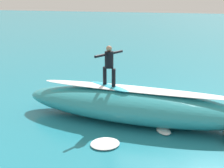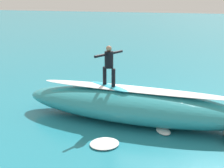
{
  "view_description": "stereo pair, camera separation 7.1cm",
  "coord_description": "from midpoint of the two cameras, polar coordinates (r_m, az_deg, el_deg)",
  "views": [
    {
      "loc": [
        -1.69,
        13.45,
        5.15
      ],
      "look_at": [
        1.34,
        0.5,
        1.13
      ],
      "focal_mm": 50.54,
      "sensor_mm": 36.0,
      "label": 1
    },
    {
      "loc": [
        -1.76,
        13.44,
        5.15
      ],
      "look_at": [
        1.34,
        0.5,
        1.13
      ],
      "focal_mm": 50.54,
      "sensor_mm": 36.0,
      "label": 2
    }
  ],
  "objects": [
    {
      "name": "surfer_paddling",
      "position": [
        15.14,
        0.22,
        -2.22
      ],
      "size": [
        1.18,
        1.52,
        0.31
      ],
      "rotation": [
        0.0,
        0.0,
        -2.19
      ],
      "color": "black",
      "rests_on": "surfboard_paddling"
    },
    {
      "name": "ground_plane",
      "position": [
        14.5,
        5.77,
        -4.07
      ],
      "size": [
        120.0,
        120.0,
        0.0
      ],
      "primitive_type": "plane",
      "color": "teal"
    },
    {
      "name": "foam_patch_near",
      "position": [
        12.0,
        9.43,
        -8.37
      ],
      "size": [
        0.79,
        0.86,
        0.17
      ],
      "primitive_type": "ellipsoid",
      "rotation": [
        0.0,
        0.0,
        2.16
      ],
      "color": "white",
      "rests_on": "ground_plane"
    },
    {
      "name": "wave_foam_lip",
      "position": [
        12.49,
        4.34,
        -0.95
      ],
      "size": [
        8.02,
        1.59,
        0.08
      ],
      "primitive_type": "ellipsoid",
      "rotation": [
        0.0,
        0.0,
        -0.09
      ],
      "color": "white",
      "rests_on": "wave_crest"
    },
    {
      "name": "foam_patch_far",
      "position": [
        11.03,
        -1.18,
        -10.72
      ],
      "size": [
        1.38,
        1.37,
        0.1
      ],
      "primitive_type": "ellipsoid",
      "rotation": [
        0.0,
        0.0,
        0.65
      ],
      "color": "white",
      "rests_on": "ground_plane"
    },
    {
      "name": "surfer_riding",
      "position": [
        12.53,
        -0.4,
        3.9
      ],
      "size": [
        0.85,
        1.39,
        1.62
      ],
      "rotation": [
        0.0,
        0.0,
        -0.52
      ],
      "color": "black",
      "rests_on": "surfboard_riding"
    },
    {
      "name": "surfboard_paddling",
      "position": [
        15.28,
        0.59,
        -2.73
      ],
      "size": [
        1.65,
        1.98,
        0.08
      ],
      "primitive_type": "ellipsoid",
      "rotation": [
        0.0,
        0.0,
        -2.19
      ],
      "color": "yellow",
      "rests_on": "ground_plane"
    },
    {
      "name": "wave_crest",
      "position": [
        12.72,
        4.27,
        -3.93
      ],
      "size": [
        9.57,
        3.29,
        1.31
      ],
      "primitive_type": "ellipsoid",
      "rotation": [
        0.0,
        0.0,
        -0.09
      ],
      "color": "teal",
      "rests_on": "ground_plane"
    },
    {
      "name": "surfboard_riding",
      "position": [
        12.79,
        -0.39,
        -0.44
      ],
      "size": [
        2.06,
        1.47,
        0.09
      ],
      "primitive_type": "ellipsoid",
      "rotation": [
        0.0,
        0.0,
        -0.52
      ],
      "color": "#33B2D1",
      "rests_on": "wave_crest"
    }
  ]
}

